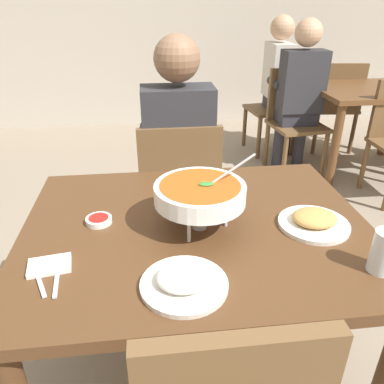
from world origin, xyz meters
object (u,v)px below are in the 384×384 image
at_px(rice_plate, 184,281).
at_px(dining_table_far, 371,104).
at_px(sauce_dish, 99,220).
at_px(appetizer_plate, 314,221).
at_px(patron_bg_middle, 299,90).
at_px(chair_bg_left, 280,102).
at_px(chair_diner_main, 179,190).
at_px(drink_glass, 383,254).
at_px(chair_bg_right, 336,102).
at_px(dining_table_main, 197,251).
at_px(chair_bg_middle, 294,115).
at_px(curry_bowl, 200,194).
at_px(diner_main, 178,147).
at_px(patron_bg_left, 281,78).

distance_m(rice_plate, dining_table_far, 2.95).
bearing_deg(rice_plate, sauce_dish, 125.98).
distance_m(appetizer_plate, patron_bg_middle, 2.24).
bearing_deg(chair_bg_left, chair_diner_main, -122.83).
relative_size(sauce_dish, drink_glass, 0.69).
relative_size(dining_table_far, chair_bg_right, 1.11).
height_order(rice_plate, sauce_dish, rice_plate).
distance_m(rice_plate, patron_bg_middle, 2.66).
bearing_deg(drink_glass, chair_bg_right, 66.06).
xyz_separation_m(dining_table_main, chair_diner_main, (-0.00, 0.75, -0.14)).
distance_m(rice_plate, chair_bg_middle, 2.72).
bearing_deg(chair_bg_left, chair_bg_right, -9.97).
bearing_deg(dining_table_main, appetizer_plate, -7.88).
relative_size(curry_bowl, chair_bg_middle, 0.37).
bearing_deg(diner_main, dining_table_far, 33.82).
height_order(rice_plate, dining_table_far, rice_plate).
xyz_separation_m(diner_main, chair_bg_right, (1.73, 1.70, -0.24)).
xyz_separation_m(chair_bg_left, chair_bg_right, (0.54, -0.10, 0.00)).
height_order(rice_plate, chair_bg_right, chair_bg_right).
relative_size(dining_table_main, patron_bg_middle, 0.91).
distance_m(chair_bg_left, patron_bg_left, 0.24).
xyz_separation_m(curry_bowl, sauce_dish, (-0.34, 0.07, -0.12)).
bearing_deg(chair_bg_right, chair_bg_left, 170.03).
distance_m(sauce_dish, dining_table_far, 2.87).
height_order(chair_diner_main, drink_glass, chair_diner_main).
bearing_deg(curry_bowl, appetizer_plate, -5.53).
height_order(patron_bg_left, patron_bg_middle, same).
relative_size(chair_bg_left, chair_bg_middle, 1.00).
relative_size(rice_plate, drink_glass, 1.85).
height_order(rice_plate, patron_bg_middle, patron_bg_middle).
relative_size(diner_main, curry_bowl, 3.94).
xyz_separation_m(diner_main, patron_bg_middle, (1.15, 1.26, 0.00)).
bearing_deg(patron_bg_left, patron_bg_middle, -90.60).
distance_m(chair_diner_main, sauce_dish, 0.82).
distance_m(chair_diner_main, curry_bowl, 0.86).
distance_m(curry_bowl, rice_plate, 0.32).
bearing_deg(chair_bg_right, diner_main, -135.39).
distance_m(diner_main, sauce_dish, 0.81).
bearing_deg(dining_table_far, appetizer_plate, -124.34).
bearing_deg(chair_bg_left, drink_glass, -103.54).
bearing_deg(chair_bg_right, dining_table_far, -83.33).
bearing_deg(rice_plate, chair_bg_middle, 63.08).
xyz_separation_m(curry_bowl, rice_plate, (-0.08, -0.29, -0.11)).
relative_size(dining_table_main, curry_bowl, 3.58).
distance_m(chair_bg_middle, chair_bg_right, 0.69).
xyz_separation_m(dining_table_main, drink_glass, (0.49, -0.30, 0.17)).
bearing_deg(chair_diner_main, dining_table_main, -90.00).
height_order(chair_bg_right, patron_bg_middle, patron_bg_middle).
bearing_deg(sauce_dish, diner_main, 65.32).
relative_size(chair_diner_main, curry_bowl, 2.71).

